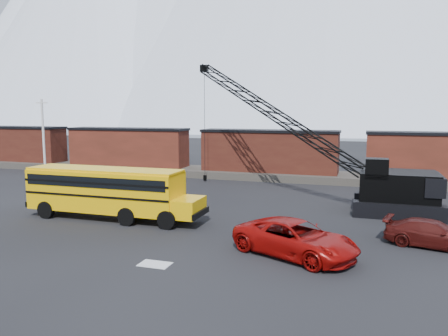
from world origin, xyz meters
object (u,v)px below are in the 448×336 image
at_px(maroon_suv, 433,234).
at_px(crawler_crane, 275,115).
at_px(red_pickup, 295,239).
at_px(school_bus, 110,191).

bearing_deg(maroon_suv, crawler_crane, 55.43).
bearing_deg(red_pickup, crawler_crane, 40.18).
bearing_deg(maroon_suv, school_bus, 102.95).
distance_m(maroon_suv, crawler_crane, 16.40).
xyz_separation_m(school_bus, red_pickup, (12.19, -3.47, -0.96)).
distance_m(school_bus, crawler_crane, 14.71).
distance_m(school_bus, red_pickup, 12.72).
distance_m(school_bus, maroon_suv, 18.56).
height_order(maroon_suv, crawler_crane, crawler_crane).
relative_size(school_bus, red_pickup, 1.94).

